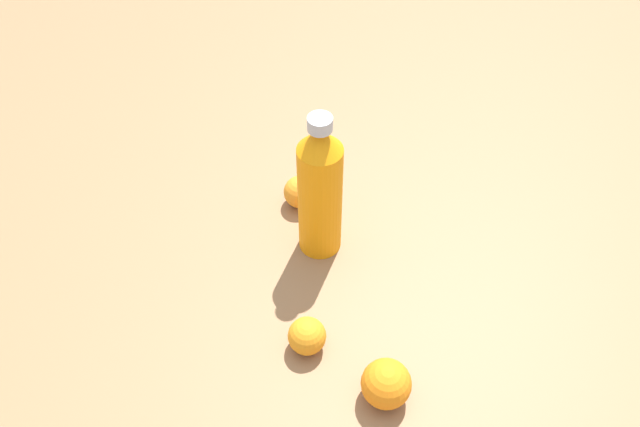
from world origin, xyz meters
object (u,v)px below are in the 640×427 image
object	(u,v)px
water_bottle	(320,190)
orange_2	(307,336)
orange_0	(300,192)
orange_1	(386,384)

from	to	relation	value
water_bottle	orange_2	size ratio (longest dim) A/B	4.81
orange_2	water_bottle	bearing A→B (deg)	146.76
orange_0	orange_2	bearing A→B (deg)	-24.61
orange_1	orange_2	xyz separation A→B (m)	(-0.13, -0.06, -0.01)
orange_0	orange_2	distance (m)	0.31
water_bottle	orange_1	distance (m)	0.33
orange_0	orange_1	world-z (taller)	orange_1
orange_0	orange_1	xyz separation A→B (m)	(0.41, -0.07, 0.01)
water_bottle	orange_2	bearing A→B (deg)	77.00
water_bottle	orange_0	bearing A→B (deg)	-76.75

